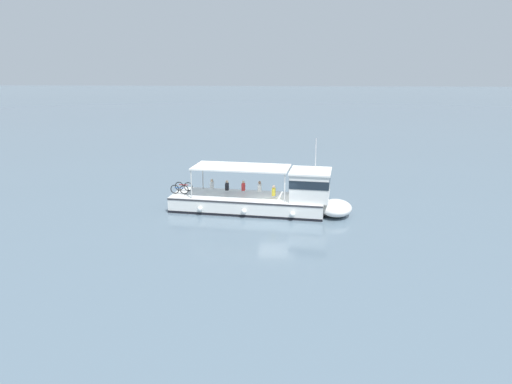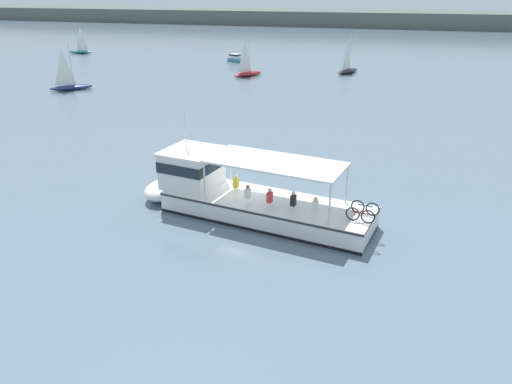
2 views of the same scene
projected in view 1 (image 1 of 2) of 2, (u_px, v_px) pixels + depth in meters
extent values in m
plane|color=slate|center=(277.00, 216.00, 32.80)|extent=(400.00, 400.00, 0.00)
cube|color=white|center=(248.00, 203.00, 33.96)|extent=(11.12, 4.57, 1.10)
ellipsoid|color=white|center=(336.00, 208.00, 32.84)|extent=(2.56, 3.20, 1.01)
cube|color=black|center=(248.00, 209.00, 34.07)|extent=(11.13, 4.61, 0.16)
cube|color=#2D2D33|center=(248.00, 197.00, 33.84)|extent=(11.13, 4.63, 0.10)
cube|color=white|center=(310.00, 186.00, 32.77)|extent=(2.93, 3.03, 1.90)
cube|color=#19232D|center=(310.00, 181.00, 32.69)|extent=(2.98, 3.10, 0.56)
cube|color=white|center=(311.00, 171.00, 32.51)|extent=(3.11, 3.21, 0.12)
cube|color=white|center=(241.00, 167.00, 33.36)|extent=(7.02, 3.78, 0.10)
cylinder|color=silver|center=(290.00, 179.00, 34.34)|extent=(0.08, 0.08, 2.00)
cylinder|color=silver|center=(285.00, 189.00, 31.76)|extent=(0.08, 0.08, 2.00)
cylinder|color=silver|center=(203.00, 175.00, 35.52)|extent=(0.08, 0.08, 2.00)
cylinder|color=silver|center=(191.00, 184.00, 32.94)|extent=(0.08, 0.08, 2.00)
cylinder|color=silver|center=(316.00, 155.00, 32.15)|extent=(0.06, 0.06, 2.20)
sphere|color=white|center=(292.00, 214.00, 31.67)|extent=(0.36, 0.36, 0.36)
sphere|color=white|center=(244.00, 211.00, 32.27)|extent=(0.36, 0.36, 0.36)
sphere|color=white|center=(200.00, 209.00, 32.83)|extent=(0.36, 0.36, 0.36)
torus|color=black|center=(188.00, 187.00, 34.98)|extent=(0.66, 0.14, 0.66)
torus|color=black|center=(179.00, 186.00, 35.11)|extent=(0.66, 0.14, 0.66)
cylinder|color=maroon|center=(184.00, 185.00, 35.01)|extent=(0.70, 0.15, 0.06)
torus|color=black|center=(184.00, 190.00, 34.13)|extent=(0.66, 0.14, 0.66)
torus|color=black|center=(175.00, 189.00, 34.25)|extent=(0.66, 0.14, 0.66)
cylinder|color=#1E478C|center=(179.00, 188.00, 34.16)|extent=(0.70, 0.15, 0.06)
cube|color=white|center=(212.00, 185.00, 34.86)|extent=(0.26, 0.35, 0.52)
sphere|color=beige|center=(212.00, 180.00, 34.76)|extent=(0.20, 0.20, 0.20)
cube|color=black|center=(227.00, 187.00, 34.46)|extent=(0.26, 0.35, 0.52)
sphere|color=beige|center=(227.00, 182.00, 34.36)|extent=(0.20, 0.20, 0.20)
cube|color=red|center=(243.00, 187.00, 34.38)|extent=(0.26, 0.35, 0.52)
sphere|color=beige|center=(243.00, 182.00, 34.28)|extent=(0.20, 0.20, 0.20)
cube|color=white|center=(260.00, 188.00, 34.21)|extent=(0.26, 0.35, 0.52)
sphere|color=#9E7051|center=(260.00, 183.00, 34.12)|extent=(0.20, 0.20, 0.20)
cube|color=yellow|center=(274.00, 192.00, 33.05)|extent=(0.26, 0.35, 0.52)
sphere|color=beige|center=(274.00, 187.00, 32.95)|extent=(0.20, 0.20, 0.20)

